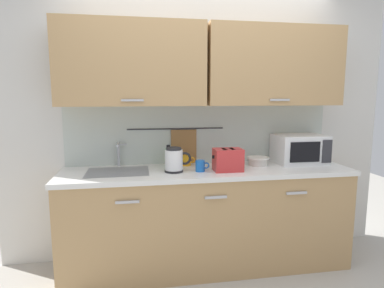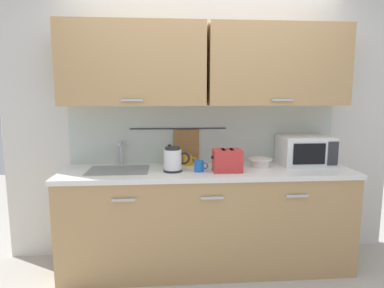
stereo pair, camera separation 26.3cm
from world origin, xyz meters
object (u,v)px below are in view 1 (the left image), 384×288
toaster (228,160)px  mug_by_kettle (201,166)px  microwave (299,149)px  dish_soap_bottle (168,157)px  mixing_bowl (258,160)px  electric_kettle (174,160)px  mug_near_sink (187,160)px

toaster → mug_by_kettle: toaster is taller
microwave → dish_soap_bottle: microwave is taller
mixing_bowl → toaster: size_ratio=0.84×
dish_soap_bottle → electric_kettle: bearing=-82.6°
microwave → electric_kettle: bearing=-172.2°
microwave → mixing_bowl: bearing=-175.2°
electric_kettle → dish_soap_bottle: size_ratio=1.16×
mixing_bowl → toaster: (-0.33, -0.17, 0.05)m
electric_kettle → dish_soap_bottle: 0.22m
microwave → mug_near_sink: 1.08m
mug_by_kettle → electric_kettle: bearing=173.7°
microwave → mug_by_kettle: (-1.00, -0.19, -0.09)m
mug_by_kettle → toaster: bearing=-3.3°
dish_soap_bottle → mug_near_sink: dish_soap_bottle is taller
toaster → dish_soap_bottle: bearing=151.7°
mug_near_sink → mixing_bowl: size_ratio=0.56×
microwave → dish_soap_bottle: bearing=177.4°
microwave → toaster: (-0.76, -0.20, -0.04)m
dish_soap_bottle → mixing_bowl: size_ratio=0.92×
mixing_bowl → electric_kettle: bearing=-170.6°
mug_near_sink → toaster: 0.41m
electric_kettle → mug_near_sink: electric_kettle is taller
microwave → mug_near_sink: microwave is taller
dish_soap_bottle → mixing_bowl: (0.82, -0.09, -0.04)m
microwave → electric_kettle: size_ratio=2.03×
electric_kettle → dish_soap_bottle: electric_kettle is taller
dish_soap_bottle → toaster: (0.48, -0.26, 0.01)m
microwave → toaster: size_ratio=1.80×
electric_kettle → mug_by_kettle: (0.22, -0.02, -0.05)m
toaster → mug_by_kettle: size_ratio=2.13×
electric_kettle → toaster: 0.46m
microwave → dish_soap_bottle: (-1.25, 0.06, -0.05)m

